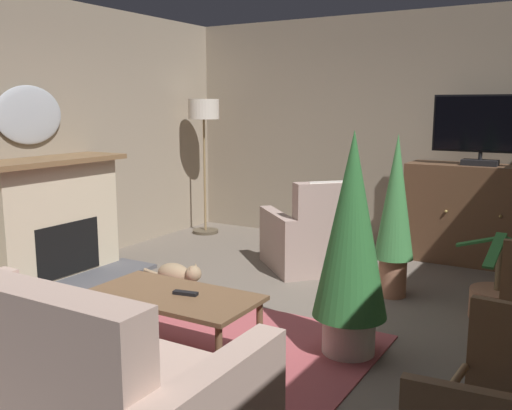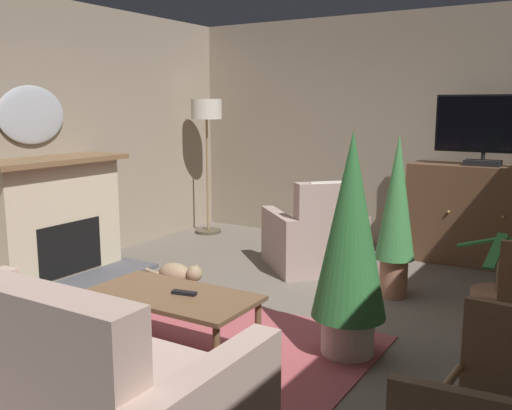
# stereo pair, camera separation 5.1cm
# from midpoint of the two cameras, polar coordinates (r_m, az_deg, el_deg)

# --- Properties ---
(ground_plane) EXTENTS (5.80, 6.77, 0.04)m
(ground_plane) POSITION_cam_midpoint_polar(r_m,az_deg,el_deg) (4.60, -0.23, -12.09)
(ground_plane) COLOR #665B51
(wall_back) EXTENTS (5.80, 0.10, 2.78)m
(wall_back) POSITION_cam_midpoint_polar(r_m,az_deg,el_deg) (7.13, 13.19, 7.19)
(wall_back) COLOR gray
(wall_back) RESTS_ON ground_plane
(wall_left) EXTENTS (0.10, 6.77, 2.78)m
(wall_left) POSITION_cam_midpoint_polar(r_m,az_deg,el_deg) (6.09, -22.13, 6.28)
(wall_left) COLOR gray
(wall_left) RESTS_ON ground_plane
(rug_central) EXTENTS (2.49, 1.86, 0.01)m
(rug_central) POSITION_cam_midpoint_polar(r_m,az_deg,el_deg) (4.23, -6.56, -13.82)
(rug_central) COLOR #9E474C
(rug_central) RESTS_ON ground_plane
(fireplace) EXTENTS (0.92, 1.55, 1.20)m
(fireplace) POSITION_cam_midpoint_polar(r_m,az_deg,el_deg) (5.97, -19.27, -1.52)
(fireplace) COLOR #4C4C51
(fireplace) RESTS_ON ground_plane
(wall_mirror_oval) EXTENTS (0.06, 0.77, 0.58)m
(wall_mirror_oval) POSITION_cam_midpoint_polar(r_m,az_deg,el_deg) (6.06, -21.35, 8.41)
(wall_mirror_oval) COLOR #B2B7BF
(tv_cabinet) EXTENTS (1.49, 0.57, 1.08)m
(tv_cabinet) POSITION_cam_midpoint_polar(r_m,az_deg,el_deg) (6.61, 21.73, -1.13)
(tv_cabinet) COLOR #402A1C
(tv_cabinet) RESTS_ON ground_plane
(television) EXTENTS (1.01, 0.20, 0.74)m
(television) POSITION_cam_midpoint_polar(r_m,az_deg,el_deg) (6.45, 22.20, 7.15)
(television) COLOR black
(television) RESTS_ON tv_cabinet
(coffee_table) EXTENTS (1.15, 0.59, 0.47)m
(coffee_table) POSITION_cam_midpoint_polar(r_m,az_deg,el_deg) (3.90, -7.97, -9.45)
(coffee_table) COLOR brown
(coffee_table) RESTS_ON ground_plane
(tv_remote) EXTENTS (0.18, 0.08, 0.02)m
(tv_remote) POSITION_cam_midpoint_polar(r_m,az_deg,el_deg) (3.85, -6.84, -8.75)
(tv_remote) COLOR black
(tv_remote) RESTS_ON coffee_table
(sofa_floral) EXTENTS (2.11, 0.94, 0.98)m
(sofa_floral) POSITION_cam_midpoint_polar(r_m,az_deg,el_deg) (3.17, -19.90, -16.56)
(sofa_floral) COLOR #BC9E8E
(sofa_floral) RESTS_ON ground_plane
(armchair_by_fireplace) EXTENTS (1.26, 1.26, 0.98)m
(armchair_by_fireplace) POSITION_cam_midpoint_polar(r_m,az_deg,el_deg) (6.02, 6.14, -3.52)
(armchair_by_fireplace) COLOR #A3897F
(armchair_by_fireplace) RESTS_ON ground_plane
(potted_plant_tall_palm_by_window) EXTENTS (0.35, 0.35, 1.47)m
(potted_plant_tall_palm_by_window) POSITION_cam_midpoint_polar(r_m,az_deg,el_deg) (5.17, 14.19, -0.33)
(potted_plant_tall_palm_by_window) COLOR #99664C
(potted_plant_tall_palm_by_window) RESTS_ON ground_plane
(potted_plant_on_hearth_side) EXTENTS (0.69, 0.80, 0.72)m
(potted_plant_on_hearth_side) POSITION_cam_midpoint_polar(r_m,az_deg,el_deg) (5.03, 23.40, -8.87)
(potted_plant_on_hearth_side) COLOR #99664C
(potted_plant_on_hearth_side) RESTS_ON ground_plane
(potted_plant_small_fern_corner) EXTENTS (0.51, 0.51, 1.55)m
(potted_plant_small_fern_corner) POSITION_cam_midpoint_polar(r_m,az_deg,el_deg) (3.88, 9.83, -3.15)
(potted_plant_small_fern_corner) COLOR beige
(potted_plant_small_fern_corner) RESTS_ON ground_plane
(cat) EXTENTS (0.69, 0.23, 0.23)m
(cat) POSITION_cam_midpoint_polar(r_m,az_deg,el_deg) (5.56, -7.53, -6.82)
(cat) COLOR #937A5B
(cat) RESTS_ON ground_plane
(floor_lamp) EXTENTS (0.40, 0.40, 1.79)m
(floor_lamp) POSITION_cam_midpoint_polar(r_m,az_deg,el_deg) (7.56, -4.78, 8.15)
(floor_lamp) COLOR #4C4233
(floor_lamp) RESTS_ON ground_plane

